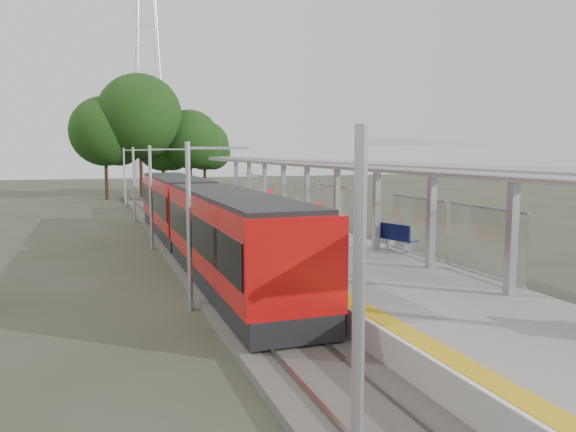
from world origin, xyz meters
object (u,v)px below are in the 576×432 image
at_px(train, 198,216).
at_px(bench_far, 296,210).
at_px(info_pillar_far, 270,209).
at_px(litter_bin, 329,226).
at_px(info_pillar_near, 319,225).
at_px(bench_mid, 397,237).

xyz_separation_m(train, bench_far, (7.11, 5.92, -0.53)).
bearing_deg(info_pillar_far, bench_far, 11.93).
bearing_deg(litter_bin, bench_far, 83.91).
relative_size(info_pillar_near, info_pillar_far, 0.94).
bearing_deg(bench_mid, info_pillar_near, 106.43).
relative_size(train, litter_bin, 33.75).
relative_size(train, info_pillar_far, 14.56).
bearing_deg(train, info_pillar_near, -31.90).
bearing_deg(info_pillar_near, litter_bin, 48.05).
bearing_deg(litter_bin, info_pillar_far, 105.17).
bearing_deg(bench_far, train, -161.17).
relative_size(info_pillar_far, litter_bin, 2.32).
distance_m(bench_mid, bench_far, 12.19).
distance_m(train, bench_far, 9.27).
bearing_deg(info_pillar_near, bench_mid, -64.31).
bearing_deg(info_pillar_far, train, -162.83).
bearing_deg(info_pillar_near, bench_far, 68.16).
bearing_deg(info_pillar_far, info_pillar_near, -114.13).
distance_m(bench_far, info_pillar_far, 2.69).
height_order(info_pillar_far, litter_bin, info_pillar_far).
xyz_separation_m(bench_mid, info_pillar_far, (-2.15, 10.62, 0.22)).
height_order(info_pillar_near, litter_bin, info_pillar_near).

